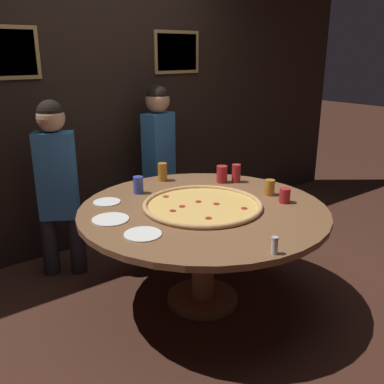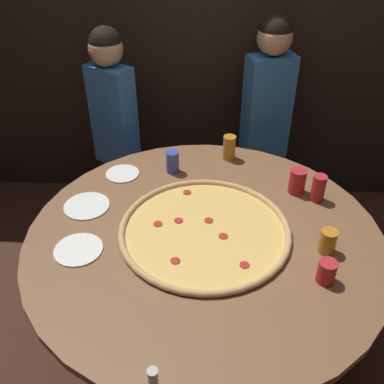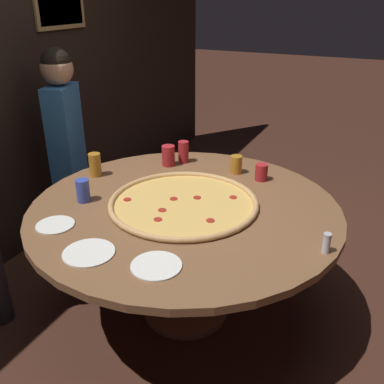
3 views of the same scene
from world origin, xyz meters
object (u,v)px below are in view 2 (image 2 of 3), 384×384
at_px(drink_cup_beside_pizza, 318,188).
at_px(white_plate_right_side, 123,174).
at_px(dining_table, 204,251).
at_px(condiment_shaker, 153,379).
at_px(drink_cup_far_right, 297,181).
at_px(drink_cup_by_shaker, 173,162).
at_px(diner_far_right, 266,112).
at_px(white_plate_near_front, 87,206).
at_px(white_plate_beside_cup, 78,250).
at_px(diner_side_left, 114,121).
at_px(drink_cup_centre_back, 229,148).
at_px(drink_cup_near_left, 328,241).
at_px(giant_pizza, 205,230).
at_px(drink_cup_front_edge, 327,272).

bearing_deg(drink_cup_beside_pizza, white_plate_right_side, 169.93).
distance_m(dining_table, condiment_shaker, 0.82).
distance_m(drink_cup_far_right, drink_cup_by_shaker, 0.71).
relative_size(white_plate_right_side, diner_far_right, 0.13).
height_order(drink_cup_beside_pizza, white_plate_near_front, drink_cup_beside_pizza).
height_order(drink_cup_far_right, condiment_shaker, drink_cup_far_right).
xyz_separation_m(white_plate_beside_cup, diner_side_left, (-0.06, 1.18, 0.06)).
xyz_separation_m(drink_cup_centre_back, white_plate_near_front, (-0.75, -0.52, -0.07)).
height_order(white_plate_beside_cup, diner_far_right, diner_far_right).
distance_m(white_plate_near_front, white_plate_right_side, 0.34).
relative_size(drink_cup_centre_back, diner_side_left, 0.10).
xyz_separation_m(dining_table, diner_far_right, (0.39, 1.15, 0.22)).
bearing_deg(condiment_shaker, drink_cup_far_right, 60.96).
distance_m(drink_cup_by_shaker, diner_side_left, 0.66).
bearing_deg(dining_table, drink_cup_far_right, 36.60).
distance_m(drink_cup_beside_pizza, white_plate_beside_cup, 1.24).
xyz_separation_m(dining_table, white_plate_beside_cup, (-0.57, -0.15, 0.12)).
bearing_deg(diner_far_right, drink_cup_near_left, 78.67).
xyz_separation_m(white_plate_right_side, condiment_shaker, (0.34, -1.27, 0.05)).
xyz_separation_m(giant_pizza, drink_cup_centre_back, (0.13, 0.69, 0.06)).
distance_m(drink_cup_centre_back, condiment_shaker, 1.51).
bearing_deg(diner_side_left, dining_table, 153.24).
distance_m(drink_cup_beside_pizza, drink_cup_near_left, 0.40).
distance_m(drink_cup_beside_pizza, diner_side_left, 1.43).
bearing_deg(drink_cup_beside_pizza, drink_cup_far_right, 146.85).
distance_m(white_plate_near_front, diner_side_left, 0.86).
xyz_separation_m(drink_cup_far_right, drink_cup_near_left, (0.07, -0.46, -0.01)).
xyz_separation_m(drink_cup_centre_back, diner_side_left, (-0.77, 0.34, -0.01)).
bearing_deg(white_plate_right_side, diner_far_right, 36.99).
relative_size(drink_cup_far_right, drink_cup_front_edge, 1.31).
xyz_separation_m(giant_pizza, white_plate_right_side, (-0.49, 0.48, -0.01)).
bearing_deg(drink_cup_by_shaker, drink_cup_beside_pizza, -16.77).
relative_size(dining_table, drink_cup_far_right, 12.41).
distance_m(giant_pizza, drink_cup_near_left, 0.56).
xyz_separation_m(drink_cup_front_edge, condiment_shaker, (-0.66, -0.51, -0.00)).
bearing_deg(dining_table, white_plate_near_front, 163.99).
xyz_separation_m(drink_cup_beside_pizza, white_plate_near_front, (-1.20, -0.12, -0.07)).
relative_size(drink_cup_far_right, white_plate_near_front, 0.58).
xyz_separation_m(white_plate_near_front, diner_side_left, (-0.02, 0.86, 0.06)).
xyz_separation_m(dining_table, drink_cup_far_right, (0.49, 0.36, 0.19)).
xyz_separation_m(drink_cup_beside_pizza, condiment_shaker, (-0.73, -1.08, -0.02)).
relative_size(drink_cup_front_edge, condiment_shaker, 1.08).
bearing_deg(condiment_shaker, white_plate_near_front, 115.94).
bearing_deg(giant_pizza, drink_cup_by_shaker, 110.99).
height_order(giant_pizza, drink_cup_front_edge, drink_cup_front_edge).
height_order(dining_table, drink_cup_far_right, drink_cup_far_right).
xyz_separation_m(giant_pizza, drink_cup_near_left, (0.55, -0.10, 0.04)).
xyz_separation_m(giant_pizza, diner_far_right, (0.39, 1.14, 0.08)).
height_order(giant_pizza, diner_side_left, diner_side_left).
distance_m(drink_cup_by_shaker, diner_far_right, 0.85).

